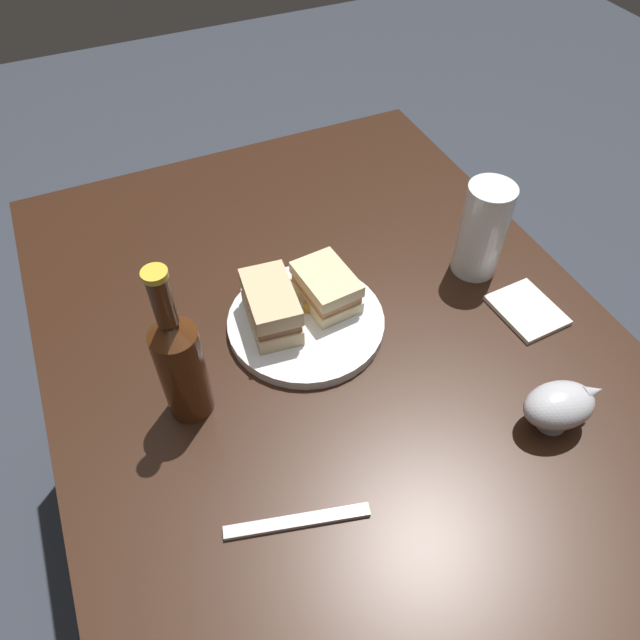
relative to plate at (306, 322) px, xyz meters
The scene contains 14 objects.
ground_plane 0.77m from the plate, 33.71° to the left, with size 6.00×6.00×0.00m, color #333842.
dining_table 0.39m from the plate, 33.71° to the left, with size 1.13×0.86×0.76m, color black.
plate is the anchor object (origin of this frame).
sandwich_half_left 0.06m from the plate, 118.35° to the left, with size 0.11×0.08×0.06m.
sandwich_half_right 0.07m from the plate, 106.85° to the right, with size 0.12×0.08×0.07m.
potato_wedge_front 0.05m from the plate, 127.02° to the right, with size 0.04×0.02×0.02m, color #AD702D.
potato_wedge_middle 0.04m from the plate, 137.20° to the left, with size 0.05×0.02×0.02m, color #B77F33.
potato_wedge_back 0.05m from the plate, 150.87° to the right, with size 0.05×0.02×0.02m, color gold.
potato_wedge_left_edge 0.04m from the plate, 138.99° to the right, with size 0.05×0.02×0.02m, color #AD702D.
pint_glass 0.32m from the plate, 90.96° to the left, with size 0.08×0.08×0.17m.
gravy_boat 0.39m from the plate, 38.74° to the left, with size 0.08×0.12×0.07m.
cider_bottle 0.24m from the plate, 71.01° to the right, with size 0.06×0.06×0.26m.
napkin 0.36m from the plate, 70.82° to the left, with size 0.11×0.09×0.01m, color silver.
fork 0.32m from the plate, 25.11° to the right, with size 0.18×0.02×0.01m, color silver.
Camera 1 is at (0.52, -0.26, 1.47)m, focal length 33.36 mm.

